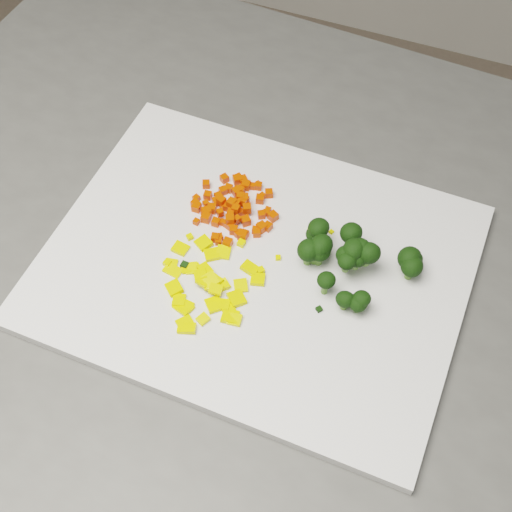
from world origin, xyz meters
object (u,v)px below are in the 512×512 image
(pepper_pile, at_px, (207,283))
(counter_block, at_px, (295,435))
(cutting_board, at_px, (256,265))
(carrot_pile, at_px, (234,203))
(broccoli_pile, at_px, (361,253))

(pepper_pile, bearing_deg, counter_block, 30.29)
(counter_block, height_order, cutting_board, cutting_board)
(counter_block, distance_m, cutting_board, 0.46)
(cutting_board, distance_m, carrot_pile, 0.07)
(cutting_board, bearing_deg, broccoli_pile, 17.00)
(cutting_board, bearing_deg, counter_block, 8.99)
(counter_block, relative_size, broccoli_pile, 9.68)
(counter_block, height_order, pepper_pile, pepper_pile)
(counter_block, height_order, carrot_pile, carrot_pile)
(cutting_board, height_order, pepper_pile, pepper_pile)
(carrot_pile, bearing_deg, counter_block, -21.87)
(cutting_board, height_order, carrot_pile, carrot_pile)
(carrot_pile, xyz_separation_m, broccoli_pile, (0.15, -0.02, 0.01))
(pepper_pile, bearing_deg, carrot_pile, 96.70)
(broccoli_pile, bearing_deg, pepper_pile, -150.17)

